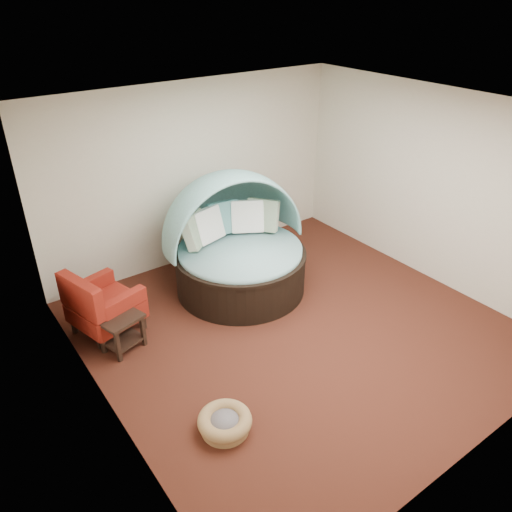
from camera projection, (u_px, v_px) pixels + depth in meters
floor at (296, 328)px, 6.57m from camera, size 5.00×5.00×0.00m
wall_back at (195, 174)px, 7.65m from camera, size 5.00×0.00×5.00m
wall_front at (498, 342)px, 4.12m from camera, size 5.00×0.00×5.00m
wall_left at (94, 304)px, 4.60m from camera, size 0.00×5.00×5.00m
wall_right at (433, 187)px, 7.17m from camera, size 0.00×5.00×5.00m
ceiling at (307, 113)px, 5.20m from camera, size 5.00×5.00×0.00m
canopy_daybed at (236, 237)px, 7.10m from camera, size 2.19×2.13×1.73m
pet_basket at (225, 422)px, 5.04m from camera, size 0.65×0.65×0.19m
red_armchair at (102, 305)px, 6.29m from camera, size 0.96×0.96×0.92m
side_table at (120, 327)px, 6.09m from camera, size 0.60×0.60×0.46m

